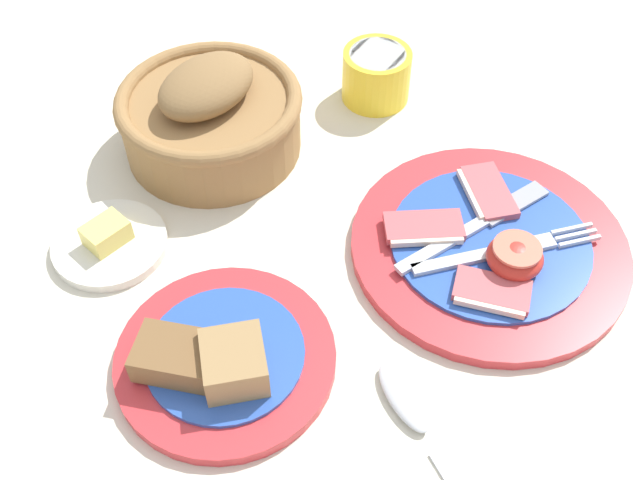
# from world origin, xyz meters

# --- Properties ---
(ground_plane) EXTENTS (3.00, 3.00, 0.00)m
(ground_plane) POSITION_xyz_m (0.00, 0.00, 0.00)
(ground_plane) COLOR beige
(breakfast_plate) EXTENTS (0.26, 0.26, 0.04)m
(breakfast_plate) POSITION_xyz_m (0.10, 0.01, 0.01)
(breakfast_plate) COLOR red
(breakfast_plate) RESTS_ON ground_plane
(bread_plate) EXTENTS (0.19, 0.19, 0.05)m
(bread_plate) POSITION_xyz_m (-0.17, 0.05, 0.01)
(bread_plate) COLOR red
(bread_plate) RESTS_ON ground_plane
(sugar_cup) EXTENTS (0.08, 0.08, 0.06)m
(sugar_cup) POSITION_xyz_m (0.16, 0.26, 0.03)
(sugar_cup) COLOR yellow
(sugar_cup) RESTS_ON ground_plane
(bread_basket) EXTENTS (0.19, 0.19, 0.10)m
(bread_basket) POSITION_xyz_m (-0.04, 0.29, 0.04)
(bread_basket) COLOR olive
(bread_basket) RESTS_ON ground_plane
(butter_dish) EXTENTS (0.11, 0.11, 0.03)m
(butter_dish) POSITION_xyz_m (-0.19, 0.22, 0.01)
(butter_dish) COLOR silver
(butter_dish) RESTS_ON ground_plane
(teaspoon_near_cup) EXTENTS (0.05, 0.19, 0.01)m
(teaspoon_near_cup) POSITION_xyz_m (-0.07, -0.09, 0.01)
(teaspoon_near_cup) COLOR silver
(teaspoon_near_cup) RESTS_ON ground_plane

